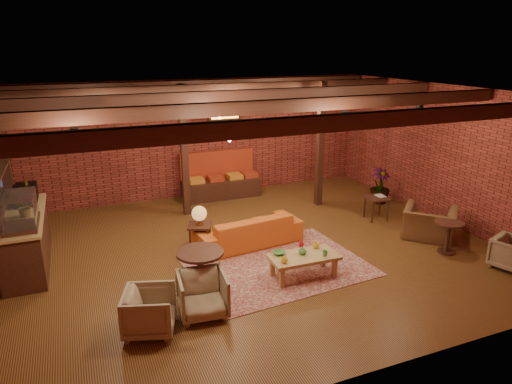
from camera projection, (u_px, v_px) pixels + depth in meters
name	position (u px, v px, depth m)	size (l,w,h in m)	color
floor	(246.00, 251.00, 9.39)	(10.00, 10.00, 0.00)	#3A1B0E
ceiling	(245.00, 94.00, 8.40)	(10.00, 8.00, 0.02)	black
wall_back	(194.00, 139.00, 12.42)	(10.00, 0.02, 3.20)	maroon
wall_front	(367.00, 264.00, 5.37)	(10.00, 0.02, 3.20)	maroon
wall_right	(445.00, 155.00, 10.68)	(0.02, 8.00, 3.20)	maroon
ceiling_beams	(245.00, 100.00, 8.44)	(9.80, 6.40, 0.22)	#321710
ceiling_pipe	(219.00, 103.00, 9.92)	(0.12, 0.12, 9.60)	black
post_left	(184.00, 152.00, 10.97)	(0.16, 0.16, 3.20)	#321710
post_right	(320.00, 145.00, 11.66)	(0.16, 0.16, 3.20)	#321710
service_counter	(24.00, 227.00, 8.56)	(0.80, 2.50, 1.60)	#321710
plant_counter	(27.00, 202.00, 8.65)	(0.35, 0.39, 0.30)	#337F33
banquette	(221.00, 180.00, 12.58)	(2.10, 0.70, 1.00)	#A4341B
service_sign	(224.00, 115.00, 11.61)	(0.86, 0.06, 0.30)	orange
ceiling_spotlights	(246.00, 112.00, 8.51)	(6.40, 4.40, 0.28)	black
rug	(277.00, 265.00, 8.79)	(3.28, 2.51, 0.01)	maroon
sofa	(248.00, 230.00, 9.63)	(2.27, 0.89, 0.66)	#C2561B
coffee_table	(303.00, 258.00, 8.26)	(1.27, 0.65, 0.68)	olive
side_table_lamp	(199.00, 217.00, 9.23)	(0.59, 0.59, 0.96)	#321710
round_table_left	(201.00, 266.00, 7.59)	(0.79, 0.79, 0.82)	#321710
armchair_a	(149.00, 309.00, 6.68)	(0.72, 0.67, 0.74)	beige
armchair_b	(203.00, 293.00, 7.11)	(0.74, 0.69, 0.76)	beige
armchair_right	(430.00, 218.00, 9.91)	(1.07, 0.69, 0.93)	brown
side_table_book	(377.00, 199.00, 10.97)	(0.58, 0.58, 0.59)	#321710
round_table_right	(448.00, 232.00, 9.21)	(0.57, 0.57, 0.67)	#321710
armchair_far	(512.00, 252.00, 8.60)	(0.65, 0.61, 0.67)	beige
plant_tall	(383.00, 152.00, 11.86)	(1.56, 1.56, 2.79)	#4C7F4C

